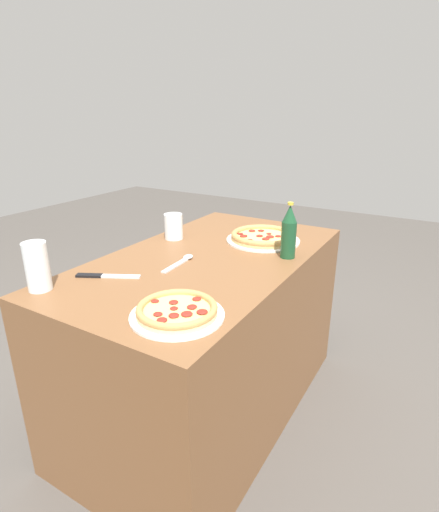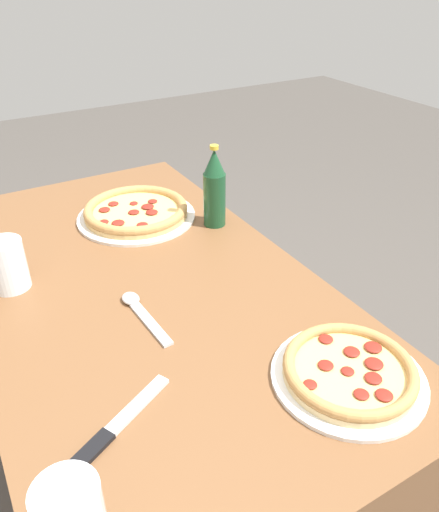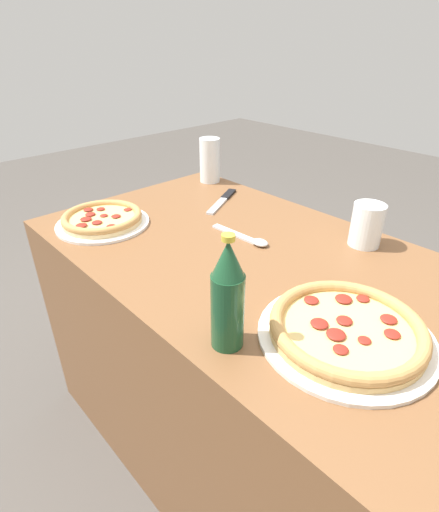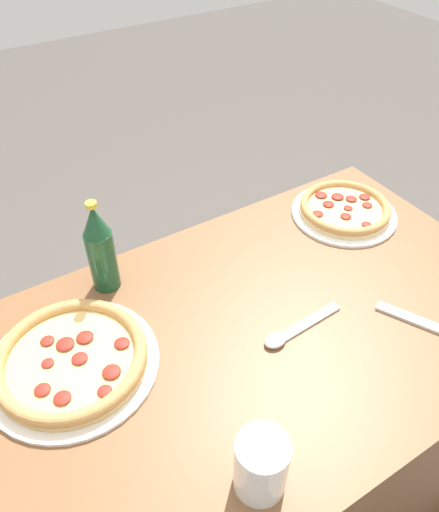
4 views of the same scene
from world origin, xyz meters
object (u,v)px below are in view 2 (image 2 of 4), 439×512
object	(u,v)px
pizza_margherita	(349,372)
knife	(115,428)
pizza_veggie	(136,212)
glass_mango_juice	(8,267)
spoon	(139,309)
beer_bottle	(214,189)

from	to	relation	value
pizza_margherita	knife	distance (m)	0.39
pizza_veggie	knife	distance (m)	0.70
pizza_veggie	glass_mango_juice	size ratio (longest dim) A/B	2.85
spoon	pizza_veggie	bearing A→B (deg)	-21.49
glass_mango_juice	beer_bottle	xyz separation A→B (m)	(0.03, -0.52, 0.05)
pizza_margherita	pizza_veggie	distance (m)	0.74
pizza_margherita	knife	xyz separation A→B (m)	(0.10, 0.38, -0.01)
glass_mango_juice	beer_bottle	world-z (taller)	beer_bottle
pizza_veggie	knife	world-z (taller)	pizza_veggie
glass_mango_juice	knife	world-z (taller)	glass_mango_juice
pizza_veggie	spoon	bearing A→B (deg)	158.51
knife	pizza_veggie	bearing A→B (deg)	-24.85
knife	spoon	bearing A→B (deg)	-29.62
beer_bottle	pizza_margherita	bearing A→B (deg)	172.14
pizza_margherita	knife	size ratio (longest dim) A/B	1.26
knife	spoon	distance (m)	0.29
spoon	pizza_margherita	bearing A→B (deg)	-146.39
knife	spoon	world-z (taller)	spoon
pizza_veggie	knife	bearing A→B (deg)	155.15
glass_mango_juice	pizza_margherita	bearing A→B (deg)	-142.48
pizza_veggie	beer_bottle	xyz separation A→B (m)	(-0.14, -0.17, 0.08)
pizza_veggie	knife	xyz separation A→B (m)	(-0.63, 0.29, -0.02)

